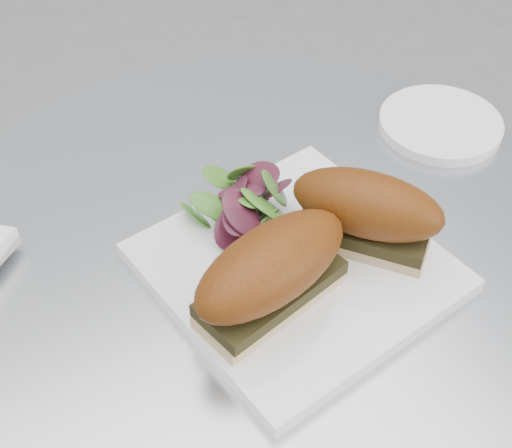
{
  "coord_description": "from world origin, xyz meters",
  "views": [
    {
      "loc": [
        -0.23,
        -0.42,
        1.24
      ],
      "look_at": [
        -0.0,
        -0.0,
        0.77
      ],
      "focal_mm": 50.0,
      "sensor_mm": 36.0,
      "label": 1
    }
  ],
  "objects_px": {
    "saucer": "(440,124)",
    "sandwich_left": "(271,271)",
    "sandwich_right": "(366,211)",
    "plate": "(296,268)"
  },
  "relations": [
    {
      "from": "sandwich_left",
      "to": "saucer",
      "type": "bearing_deg",
      "value": 10.96
    },
    {
      "from": "saucer",
      "to": "sandwich_right",
      "type": "bearing_deg",
      "value": -148.7
    },
    {
      "from": "plate",
      "to": "saucer",
      "type": "xyz_separation_m",
      "value": [
        0.26,
        0.11,
        -0.0
      ]
    },
    {
      "from": "plate",
      "to": "sandwich_right",
      "type": "relative_size",
      "value": 1.64
    },
    {
      "from": "plate",
      "to": "sandwich_right",
      "type": "bearing_deg",
      "value": -8.01
    },
    {
      "from": "sandwich_left",
      "to": "sandwich_right",
      "type": "bearing_deg",
      "value": -2.98
    },
    {
      "from": "plate",
      "to": "sandwich_left",
      "type": "relative_size",
      "value": 1.43
    },
    {
      "from": "plate",
      "to": "sandwich_left",
      "type": "xyz_separation_m",
      "value": [
        -0.04,
        -0.03,
        0.05
      ]
    },
    {
      "from": "plate",
      "to": "saucer",
      "type": "distance_m",
      "value": 0.29
    },
    {
      "from": "saucer",
      "to": "sandwich_left",
      "type": "bearing_deg",
      "value": -155.57
    }
  ]
}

